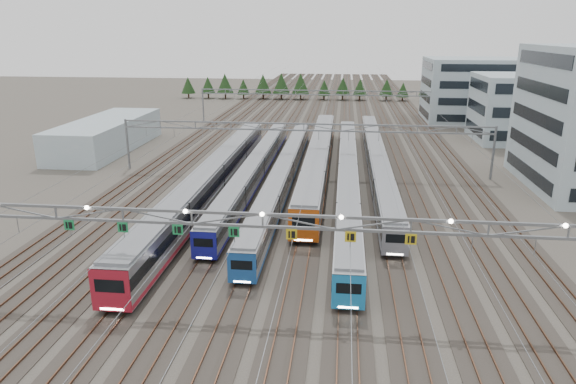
# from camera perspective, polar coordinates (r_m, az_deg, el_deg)

# --- Properties ---
(ground) EXTENTS (400.00, 400.00, 0.00)m
(ground) POSITION_cam_1_polar(r_m,az_deg,el_deg) (42.62, -2.69, -12.39)
(ground) COLOR #47423A
(ground) RESTS_ON ground
(track_bed) EXTENTS (54.00, 260.00, 5.42)m
(track_bed) POSITION_cam_1_polar(r_m,az_deg,el_deg) (138.02, 3.75, 9.27)
(track_bed) COLOR #2D2823
(track_bed) RESTS_ON ground
(train_a) EXTENTS (3.19, 63.00, 4.16)m
(train_a) POSITION_cam_1_polar(r_m,az_deg,el_deg) (69.39, -8.36, 1.53)
(train_a) COLOR black
(train_a) RESTS_ON ground
(train_b) EXTENTS (2.53, 58.77, 3.29)m
(train_b) POSITION_cam_1_polar(r_m,az_deg,el_deg) (76.09, -3.58, 2.77)
(train_b) COLOR black
(train_b) RESTS_ON ground
(train_c) EXTENTS (2.54, 62.93, 3.30)m
(train_c) POSITION_cam_1_polar(r_m,az_deg,el_deg) (73.29, -0.41, 2.23)
(train_c) COLOR black
(train_c) RESTS_ON ground
(train_d) EXTENTS (3.17, 59.43, 4.14)m
(train_d) POSITION_cam_1_polar(r_m,az_deg,el_deg) (80.18, 3.43, 3.85)
(train_d) COLOR black
(train_d) RESTS_ON ground
(train_e) EXTENTS (2.66, 68.76, 3.45)m
(train_e) POSITION_cam_1_polar(r_m,az_deg,el_deg) (72.40, 6.65, 1.98)
(train_e) COLOR black
(train_e) RESTS_ON ground
(train_f) EXTENTS (2.64, 65.88, 3.43)m
(train_f) POSITION_cam_1_polar(r_m,az_deg,el_deg) (81.28, 9.82, 3.56)
(train_f) COLOR black
(train_f) RESTS_ON ground
(gantry_near) EXTENTS (56.36, 0.61, 8.08)m
(gantry_near) POSITION_cam_1_polar(r_m,az_deg,el_deg) (39.47, -2.92, -3.52)
(gantry_near) COLOR slate
(gantry_near) RESTS_ON ground
(gantry_mid) EXTENTS (56.36, 0.36, 8.00)m
(gantry_mid) POSITION_cam_1_polar(r_m,az_deg,el_deg) (78.12, 1.77, 6.56)
(gantry_mid) COLOR slate
(gantry_mid) RESTS_ON ground
(gantry_far) EXTENTS (56.36, 0.36, 8.00)m
(gantry_far) POSITION_cam_1_polar(r_m,az_deg,el_deg) (122.51, 3.47, 10.54)
(gantry_far) COLOR slate
(gantry_far) RESTS_ON ground
(depot_bldg_mid) EXTENTS (14.00, 16.00, 12.97)m
(depot_bldg_mid) POSITION_cam_1_polar(r_m,az_deg,el_deg) (112.43, 23.68, 8.54)
(depot_bldg_mid) COLOR #9FB4BD
(depot_bldg_mid) RESTS_ON ground
(depot_bldg_north) EXTENTS (22.00, 18.00, 14.94)m
(depot_bldg_north) POSITION_cam_1_polar(r_m,az_deg,el_deg) (133.46, 19.79, 10.61)
(depot_bldg_north) COLOR #9FB4BD
(depot_bldg_north) RESTS_ON ground
(west_shed) EXTENTS (10.00, 30.00, 5.52)m
(west_shed) POSITION_cam_1_polar(r_m,az_deg,el_deg) (101.45, -19.50, 6.04)
(west_shed) COLOR #9FB4BD
(west_shed) RESTS_ON ground
(treeline) EXTENTS (100.10, 5.60, 7.02)m
(treeline) POSITION_cam_1_polar(r_m,az_deg,el_deg) (165.98, 5.03, 11.59)
(treeline) COLOR #332114
(treeline) RESTS_ON ground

